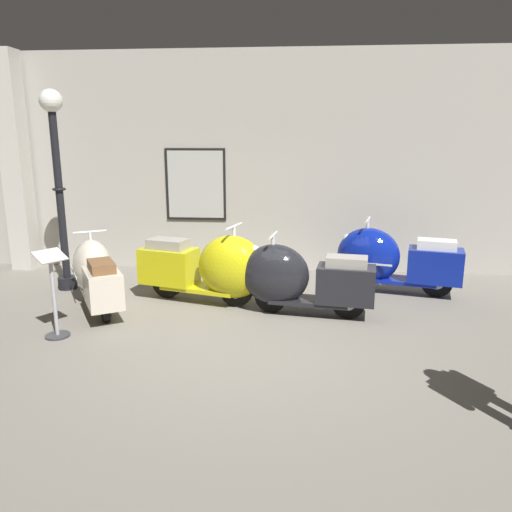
{
  "coord_description": "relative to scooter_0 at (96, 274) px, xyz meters",
  "views": [
    {
      "loc": [
        0.63,
        -5.18,
        2.25
      ],
      "look_at": [
        0.05,
        1.48,
        0.64
      ],
      "focal_mm": 34.72,
      "sensor_mm": 36.0,
      "label": 1
    }
  ],
  "objects": [
    {
      "name": "lamppost",
      "position": [
        -0.77,
        0.74,
        1.3
      ],
      "size": [
        0.33,
        0.33,
        2.91
      ],
      "color": "black",
      "rests_on": "ground"
    },
    {
      "name": "scooter_2",
      "position": [
        2.7,
        -0.08,
        0.02
      ],
      "size": [
        1.76,
        0.73,
        1.05
      ],
      "rotation": [
        0.0,
        0.0,
        3.0
      ],
      "color": "black",
      "rests_on": "ground"
    },
    {
      "name": "scooter_1",
      "position": [
        1.55,
        0.25,
        0.06
      ],
      "size": [
        1.91,
        1.0,
        1.12
      ],
      "rotation": [
        0.0,
        0.0,
        -0.28
      ],
      "color": "black",
      "rests_on": "ground"
    },
    {
      "name": "showroom_back_wall",
      "position": [
        1.94,
        2.21,
        1.36
      ],
      "size": [
        18.0,
        0.63,
        3.63
      ],
      "color": "#ADA89E",
      "rests_on": "ground"
    },
    {
      "name": "ground_plane",
      "position": [
        2.09,
        -1.03,
        -0.45
      ],
      "size": [
        60.0,
        60.0,
        0.0
      ],
      "primitive_type": "plane",
      "color": "slate"
    },
    {
      "name": "scooter_3",
      "position": [
        4.04,
        0.99,
        0.04
      ],
      "size": [
        1.85,
        0.92,
        1.09
      ],
      "rotation": [
        0.0,
        0.0,
        2.9
      ],
      "color": "black",
      "rests_on": "ground"
    },
    {
      "name": "scooter_0",
      "position": [
        0.0,
        0.0,
        0.0
      ],
      "size": [
        1.23,
        1.64,
        0.99
      ],
      "rotation": [
        0.0,
        0.0,
        2.1
      ],
      "color": "black",
      "rests_on": "ground"
    },
    {
      "name": "info_stanchion",
      "position": [
        -0.04,
        -1.08,
        -0.03
      ],
      "size": [
        0.36,
        0.39,
        1.02
      ],
      "color": "#333338",
      "rests_on": "ground"
    }
  ]
}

